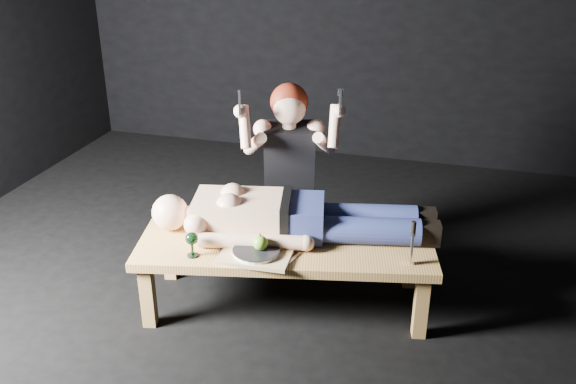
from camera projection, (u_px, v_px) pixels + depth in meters
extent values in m
plane|color=black|center=(252.00, 283.00, 4.14)|extent=(5.00, 5.00, 0.00)
cube|color=tan|center=(286.00, 273.00, 3.83)|extent=(1.85, 1.01, 0.45)
cube|color=tan|center=(256.00, 255.00, 3.57)|extent=(0.41, 0.31, 0.02)
cylinder|color=white|center=(256.00, 251.00, 3.56)|extent=(0.28, 0.28, 0.02)
sphere|color=#5E9E20|center=(260.00, 243.00, 3.54)|extent=(0.09, 0.09, 0.09)
cube|color=#B2B2B7|center=(221.00, 254.00, 3.59)|extent=(0.11, 0.17, 0.01)
cube|color=#B2B2B7|center=(292.00, 260.00, 3.53)|extent=(0.06, 0.18, 0.01)
cube|color=#B2B2B7|center=(282.00, 252.00, 3.62)|extent=(0.14, 0.15, 0.01)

